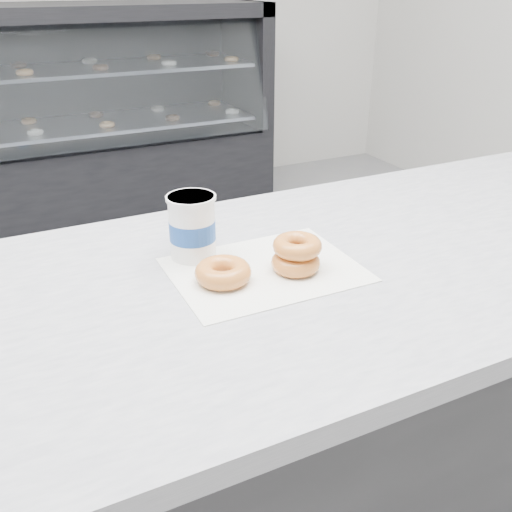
{
  "coord_description": "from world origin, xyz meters",
  "views": [
    {
      "loc": [
        -0.48,
        -1.42,
        1.39
      ],
      "look_at": [
        -0.06,
        -0.57,
        0.93
      ],
      "focal_mm": 40.0,
      "sensor_mm": 36.0,
      "label": 1
    }
  ],
  "objects_px": {
    "donut_single": "(223,272)",
    "donut_stack": "(296,254)",
    "display_case": "(69,141)",
    "coffee_cup": "(192,226)",
    "counter": "(288,447)"
  },
  "relations": [
    {
      "from": "counter",
      "to": "coffee_cup",
      "type": "relative_size",
      "value": 24.47
    },
    {
      "from": "donut_single",
      "to": "coffee_cup",
      "type": "bearing_deg",
      "value": 95.44
    },
    {
      "from": "display_case",
      "to": "coffee_cup",
      "type": "bearing_deg",
      "value": -93.34
    },
    {
      "from": "donut_single",
      "to": "donut_stack",
      "type": "relative_size",
      "value": 0.85
    },
    {
      "from": "donut_stack",
      "to": "display_case",
      "type": "bearing_deg",
      "value": 89.96
    },
    {
      "from": "display_case",
      "to": "coffee_cup",
      "type": "height_order",
      "value": "display_case"
    },
    {
      "from": "donut_single",
      "to": "coffee_cup",
      "type": "relative_size",
      "value": 0.81
    },
    {
      "from": "counter",
      "to": "display_case",
      "type": "height_order",
      "value": "display_case"
    },
    {
      "from": "counter",
      "to": "donut_single",
      "type": "xyz_separation_m",
      "value": [
        -0.14,
        0.01,
        0.47
      ]
    },
    {
      "from": "counter",
      "to": "donut_single",
      "type": "bearing_deg",
      "value": 177.45
    },
    {
      "from": "counter",
      "to": "donut_stack",
      "type": "xyz_separation_m",
      "value": [
        -0.0,
        -0.01,
        0.48
      ]
    },
    {
      "from": "counter",
      "to": "donut_single",
      "type": "distance_m",
      "value": 0.49
    },
    {
      "from": "donut_single",
      "to": "donut_stack",
      "type": "distance_m",
      "value": 0.14
    },
    {
      "from": "display_case",
      "to": "donut_stack",
      "type": "height_order",
      "value": "display_case"
    },
    {
      "from": "donut_stack",
      "to": "coffee_cup",
      "type": "distance_m",
      "value": 0.2
    }
  ]
}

